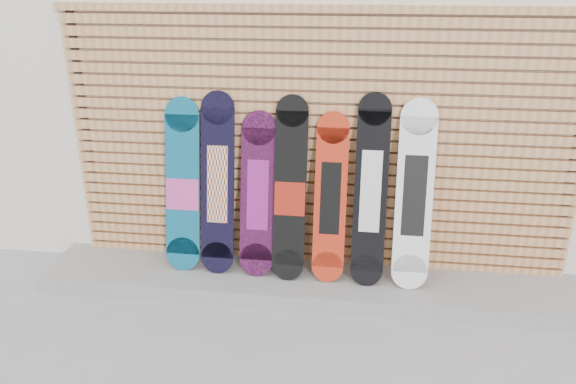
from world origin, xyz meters
name	(u,v)px	position (x,y,z in m)	size (l,w,h in m)	color
ground	(324,338)	(0.00, 0.00, 0.00)	(80.00, 80.00, 0.00)	#939396
building	(391,35)	(0.50, 3.50, 1.80)	(12.00, 5.00, 3.60)	silver
concrete_step	(313,282)	(-0.15, 0.68, 0.06)	(4.60, 0.70, 0.12)	gray
slat_wall	(318,143)	(-0.15, 0.97, 1.21)	(4.26, 0.08, 2.29)	tan
snowboard_0	(183,187)	(-1.27, 0.78, 0.84)	(0.30, 0.32, 1.46)	#0D5A7D
snowboard_1	(218,184)	(-0.97, 0.78, 0.88)	(0.28, 0.33, 1.52)	black
snowboard_2	(258,195)	(-0.63, 0.78, 0.80)	(0.29, 0.34, 1.36)	black
snowboard_3	(290,191)	(-0.36, 0.76, 0.86)	(0.26, 0.37, 1.50)	black
snowboard_4	(330,198)	(-0.03, 0.77, 0.81)	(0.26, 0.35, 1.38)	red
snowboard_5	(371,191)	(0.29, 0.76, 0.89)	(0.26, 0.37, 1.54)	black
snowboard_6	(414,196)	(0.64, 0.76, 0.87)	(0.29, 0.38, 1.50)	white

